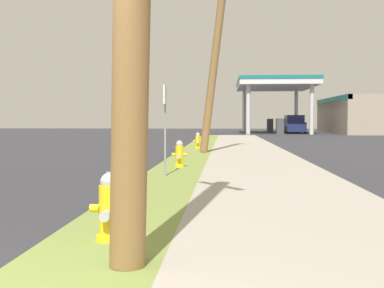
% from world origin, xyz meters
% --- Properties ---
extents(fire_hydrant_nearest, '(0.42, 0.38, 0.74)m').
position_xyz_m(fire_hydrant_nearest, '(0.72, 2.06, 0.45)').
color(fire_hydrant_nearest, yellow).
rests_on(fire_hydrant_nearest, grass_verge).
extents(fire_hydrant_second, '(0.42, 0.38, 0.74)m').
position_xyz_m(fire_hydrant_second, '(0.71, 10.41, 0.45)').
color(fire_hydrant_second, yellow).
rests_on(fire_hydrant_second, grass_verge).
extents(fire_hydrant_third, '(0.42, 0.37, 0.74)m').
position_xyz_m(fire_hydrant_third, '(0.73, 19.26, 0.45)').
color(fire_hydrant_third, yellow).
rests_on(fire_hydrant_third, grass_verge).
extents(fire_hydrant_fourth, '(0.42, 0.37, 0.74)m').
position_xyz_m(fire_hydrant_fourth, '(0.72, 27.90, 0.45)').
color(fire_hydrant_fourth, yellow).
rests_on(fire_hydrant_fourth, grass_verge).
extents(fire_hydrant_fifth, '(0.42, 0.38, 0.74)m').
position_xyz_m(fire_hydrant_fifth, '(0.55, 36.84, 0.45)').
color(fire_hydrant_fifth, yellow).
rests_on(fire_hydrant_fifth, grass_verge).
extents(utility_pole_midground, '(1.97, 0.77, 9.25)m').
position_xyz_m(utility_pole_midground, '(1.66, 16.88, 4.83)').
color(utility_pole_midground, olive).
rests_on(utility_pole_midground, grass_verge).
extents(street_sign_post, '(0.05, 0.36, 2.12)m').
position_xyz_m(street_sign_post, '(0.57, 8.27, 1.63)').
color(street_sign_post, gray).
rests_on(street_sign_post, grass_verge).
extents(gas_station_canopy, '(15.87, 15.25, 5.83)m').
position_xyz_m(gas_station_canopy, '(14.44, 51.36, 2.65)').
color(gas_station_canopy, silver).
rests_on(gas_station_canopy, ground).
extents(car_black_by_near_pump, '(2.08, 4.56, 1.57)m').
position_xyz_m(car_black_by_near_pump, '(9.61, 58.31, 0.72)').
color(car_black_by_near_pump, black).
rests_on(car_black_by_near_pump, ground).
extents(truck_navy_at_forecourt, '(2.24, 5.45, 1.97)m').
position_xyz_m(truck_navy_at_forecourt, '(9.38, 50.87, 0.91)').
color(truck_navy_at_forecourt, navy).
rests_on(truck_navy_at_forecourt, ground).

